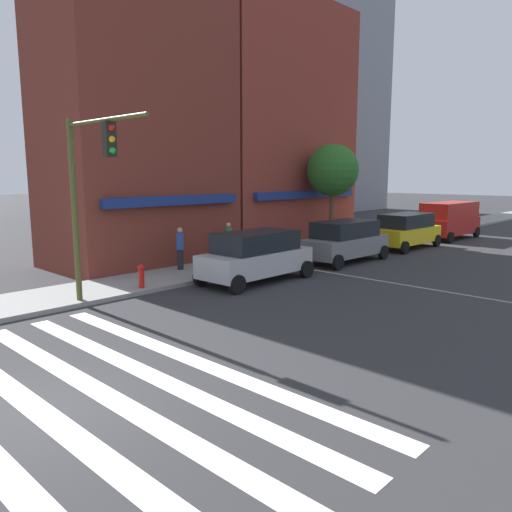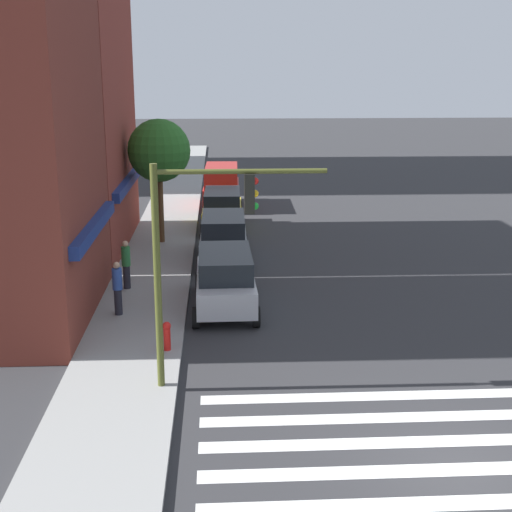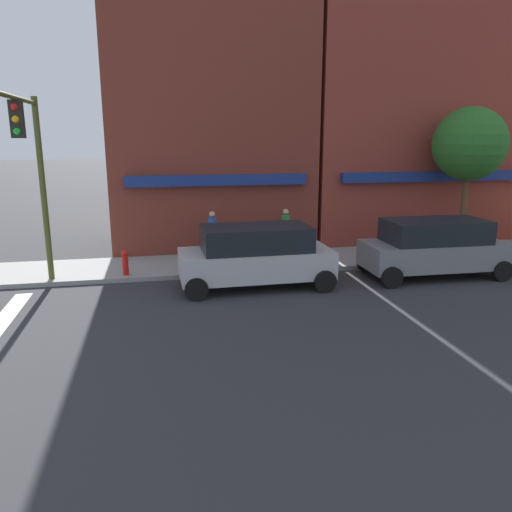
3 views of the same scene
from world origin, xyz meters
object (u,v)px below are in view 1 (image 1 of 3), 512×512
object	(u,v)px
suv_yellow	(406,230)
van_red	(449,219)
pedestrian_green_top	(228,241)
suv_silver	(256,255)
suv_grey	(345,240)
traffic_signal	(88,180)
fire_hydrant	(141,275)
street_tree	(333,170)
pedestrian_blue_shirt	(180,248)

from	to	relation	value
suv_yellow	van_red	distance (m)	5.84
suv_yellow	pedestrian_green_top	bearing A→B (deg)	162.25
suv_silver	suv_grey	xyz separation A→B (m)	(6.07, 0.00, 0.00)
traffic_signal	suv_silver	world-z (taller)	traffic_signal
traffic_signal	suv_silver	bearing A→B (deg)	-6.57
fire_hydrant	suv_silver	bearing A→B (deg)	-22.79
van_red	street_tree	size ratio (longest dim) A/B	0.91
van_red	street_tree	world-z (taller)	street_tree
traffic_signal	suv_grey	size ratio (longest dim) A/B	1.22
suv_yellow	suv_grey	bearing A→B (deg)	-178.66
suv_grey	fire_hydrant	distance (m)	10.26
traffic_signal	pedestrian_green_top	world-z (taller)	traffic_signal
fire_hydrant	street_tree	xyz separation A→B (m)	(12.97, 1.10, 3.69)
suv_grey	street_tree	distance (m)	5.17
street_tree	suv_yellow	bearing A→B (deg)	-41.20
suv_grey	suv_silver	bearing A→B (deg)	-179.15
van_red	pedestrian_blue_shirt	bearing A→B (deg)	170.98
traffic_signal	suv_yellow	distance (m)	18.73
traffic_signal	suv_yellow	world-z (taller)	traffic_signal
suv_yellow	pedestrian_blue_shirt	bearing A→B (deg)	166.44
pedestrian_blue_shirt	street_tree	bearing A→B (deg)	-55.48
traffic_signal	suv_grey	distance (m)	12.78
suv_yellow	fire_hydrant	distance (m)	16.27
fire_hydrant	van_red	bearing A→B (deg)	-4.42
suv_silver	van_red	world-z (taller)	van_red
suv_grey	traffic_signal	bearing A→B (deg)	177.48
pedestrian_blue_shirt	pedestrian_green_top	distance (m)	2.83
traffic_signal	fire_hydrant	size ratio (longest dim) A/B	6.85
suv_silver	suv_grey	bearing A→B (deg)	-0.90
traffic_signal	suv_yellow	size ratio (longest dim) A/B	1.22
pedestrian_green_top	street_tree	distance (m)	7.79
suv_grey	suv_yellow	size ratio (longest dim) A/B	1.00
suv_yellow	van_red	xyz separation A→B (m)	(5.83, -0.00, 0.25)
fire_hydrant	pedestrian_green_top	bearing A→B (deg)	17.30
pedestrian_blue_shirt	fire_hydrant	xyz separation A→B (m)	(-3.10, -1.78, -0.46)
suv_silver	suv_yellow	distance (m)	12.13
suv_yellow	pedestrian_blue_shirt	world-z (taller)	suv_yellow
suv_grey	pedestrian_green_top	xyz separation A→B (m)	(-4.18, 3.55, 0.04)
suv_yellow	pedestrian_green_top	world-z (taller)	suv_yellow
pedestrian_green_top	fire_hydrant	world-z (taller)	pedestrian_green_top
pedestrian_blue_shirt	street_tree	world-z (taller)	street_tree
suv_yellow	street_tree	world-z (taller)	street_tree
suv_grey	van_red	distance (m)	11.90
van_red	pedestrian_blue_shirt	xyz separation A→B (m)	(-18.91, 3.48, -0.21)
traffic_signal	van_red	distance (m)	24.47
suv_silver	suv_grey	distance (m)	6.07
traffic_signal	suv_silver	xyz separation A→B (m)	(6.36, -0.73, -2.90)
pedestrian_blue_shirt	street_tree	distance (m)	10.41
traffic_signal	pedestrian_green_top	xyz separation A→B (m)	(8.24, 2.81, -2.86)
suv_grey	suv_yellow	distance (m)	6.06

